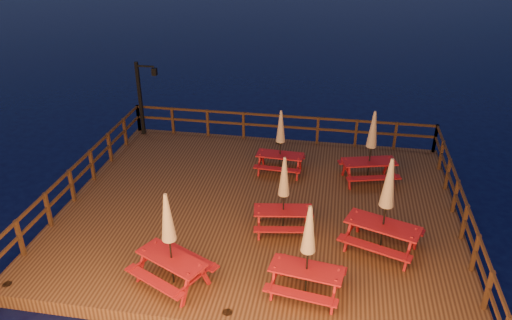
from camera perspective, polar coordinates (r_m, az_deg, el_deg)
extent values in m
plane|color=black|center=(15.82, 0.45, -6.47)|extent=(500.00, 500.00, 0.00)
cube|color=#3F2314|center=(15.71, 0.45, -5.86)|extent=(12.00, 10.00, 0.40)
cylinder|color=#3B2312|center=(14.58, -25.97, -14.70)|extent=(0.24, 0.24, 1.40)
cylinder|color=#3B2312|center=(21.24, -12.55, 1.31)|extent=(0.24, 0.24, 1.40)
cylinder|color=#3B2312|center=(19.90, 2.61, 0.13)|extent=(0.24, 0.24, 1.40)
cylinder|color=#3B2312|center=(20.09, 18.65, -1.13)|extent=(0.24, 0.24, 1.40)
cube|color=#3B2312|center=(19.39, 2.81, 5.06)|extent=(11.70, 0.06, 0.09)
cube|color=#3B2312|center=(19.56, 2.78, 3.86)|extent=(11.70, 0.06, 0.09)
cube|color=#3B2312|center=(20.62, -10.27, 4.55)|extent=(0.10, 0.10, 1.10)
cube|color=#3B2312|center=(19.59, 2.78, 3.71)|extent=(0.10, 0.10, 1.10)
cube|color=#3B2312|center=(19.64, 16.46, 2.62)|extent=(0.10, 0.10, 1.10)
cube|color=#3B2312|center=(16.90, -19.50, -0.12)|extent=(0.06, 9.70, 0.09)
cube|color=#3B2312|center=(17.10, -19.27, -1.44)|extent=(0.06, 9.70, 0.09)
cube|color=#3B2312|center=(14.42, -26.26, -8.96)|extent=(0.10, 0.10, 1.10)
cube|color=#3B2312|center=(17.13, -19.24, -1.61)|extent=(0.10, 0.10, 1.10)
cube|color=#3B2312|center=(20.22, -14.29, 3.64)|extent=(0.10, 0.10, 1.10)
cube|color=#3B2312|center=(15.37, 22.57, -3.56)|extent=(0.06, 9.70, 0.09)
cube|color=#3B2312|center=(15.59, 22.27, -4.97)|extent=(0.06, 9.70, 0.09)
cube|color=#3B2312|center=(12.59, 25.40, -14.56)|extent=(0.10, 0.10, 1.10)
cube|color=#3B2312|center=(15.62, 22.24, -5.14)|extent=(0.10, 0.10, 1.10)
cube|color=#3B2312|center=(18.96, 20.21, 1.11)|extent=(0.10, 0.10, 1.10)
cube|color=black|center=(20.33, -13.09, 6.81)|extent=(0.12, 0.12, 3.00)
cube|color=black|center=(19.77, -12.56, 10.43)|extent=(0.70, 0.06, 0.06)
cube|color=black|center=(19.70, -11.54, 9.86)|extent=(0.18, 0.18, 0.28)
sphere|color=#F0A460|center=(19.70, -11.54, 9.86)|extent=(0.14, 0.14, 0.14)
cube|color=maroon|center=(12.48, -9.65, -11.02)|extent=(1.92, 1.43, 0.05)
cube|color=maroon|center=(12.98, -7.65, -10.78)|extent=(1.73, 1.05, 0.05)
cube|color=maroon|center=(12.37, -11.55, -13.44)|extent=(1.73, 1.05, 0.05)
cube|color=maroon|center=(13.32, -10.82, -10.33)|extent=(0.10, 0.12, 0.75)
cube|color=maroon|center=(13.00, -12.95, -11.69)|extent=(0.10, 0.12, 0.75)
cube|color=maroon|center=(12.47, -5.93, -12.97)|extent=(0.10, 0.12, 0.75)
cube|color=maroon|center=(12.12, -8.06, -14.55)|extent=(0.10, 0.12, 0.75)
cylinder|color=black|center=(12.17, -9.83, -9.18)|extent=(0.04, 0.04, 2.50)
cone|color=#A07E63|center=(11.78, -10.10, -6.44)|extent=(0.36, 0.36, 1.25)
sphere|color=black|center=(11.47, -10.34, -4.04)|extent=(0.07, 0.07, 0.07)
cube|color=maroon|center=(12.08, 5.81, -12.34)|extent=(1.82, 0.93, 0.05)
cube|color=maroon|center=(12.71, 6.37, -11.74)|extent=(1.76, 0.53, 0.05)
cube|color=maroon|center=(11.84, 5.08, -15.15)|extent=(1.76, 0.53, 0.05)
cube|color=maroon|center=(12.68, 2.81, -12.10)|extent=(0.07, 0.10, 0.73)
cube|color=maroon|center=(12.21, 1.97, -13.92)|extent=(0.07, 0.10, 0.73)
cube|color=maroon|center=(12.47, 9.41, -13.31)|extent=(0.07, 0.10, 0.73)
cube|color=maroon|center=(12.00, 8.86, -15.23)|extent=(0.07, 0.10, 0.73)
cylinder|color=black|center=(11.78, 5.93, -10.54)|extent=(0.04, 0.04, 2.42)
cone|color=#A07E63|center=(11.38, 6.09, -7.85)|extent=(0.35, 0.35, 1.21)
sphere|color=black|center=(11.06, 6.23, -5.47)|extent=(0.07, 0.07, 0.07)
cube|color=maroon|center=(13.74, 14.33, -7.21)|extent=(2.09, 1.38, 0.05)
cube|color=maroon|center=(14.45, 14.94, -6.97)|extent=(1.93, 0.95, 0.05)
cube|color=maroon|center=(13.41, 13.34, -9.75)|extent=(1.93, 0.95, 0.05)
cube|color=maroon|center=(14.42, 11.48, -6.99)|extent=(0.10, 0.12, 0.81)
cube|color=maroon|center=(13.86, 10.48, -8.46)|extent=(0.10, 0.12, 0.81)
cube|color=maroon|center=(14.13, 17.73, -8.66)|extent=(0.10, 0.12, 0.81)
cube|color=maroon|center=(13.56, 16.99, -10.25)|extent=(0.10, 0.12, 0.81)
cylinder|color=black|center=(13.45, 14.59, -5.31)|extent=(0.05, 0.05, 2.70)
cone|color=#A07E63|center=(13.07, 14.98, -2.52)|extent=(0.39, 0.39, 1.35)
sphere|color=black|center=(12.77, 15.32, -0.08)|extent=(0.08, 0.08, 0.08)
cube|color=maroon|center=(17.19, 2.77, 0.59)|extent=(1.64, 0.71, 0.04)
cube|color=maroon|center=(17.78, 3.07, 0.58)|extent=(1.62, 0.34, 0.04)
cube|color=maroon|center=(16.84, 2.42, -1.03)|extent=(1.62, 0.34, 0.04)
cube|color=maroon|center=(17.71, 0.79, 0.27)|extent=(0.06, 0.09, 0.67)
cube|color=maroon|center=(17.20, 0.37, -0.61)|extent=(0.06, 0.09, 0.67)
cube|color=maroon|center=(17.51, 5.08, -0.18)|extent=(0.06, 0.09, 0.67)
cube|color=maroon|center=(17.00, 4.79, -1.08)|extent=(0.06, 0.09, 0.67)
cylinder|color=black|center=(16.99, 2.81, 1.94)|extent=(0.04, 0.04, 2.24)
cone|color=#A07E63|center=(16.73, 2.85, 3.87)|extent=(0.32, 0.32, 1.12)
sphere|color=black|center=(16.53, 2.90, 5.52)|extent=(0.06, 0.06, 0.06)
cube|color=maroon|center=(17.00, 12.83, -0.18)|extent=(1.89, 1.12, 0.05)
cube|color=maroon|center=(17.63, 12.18, -0.14)|extent=(1.78, 0.73, 0.05)
cube|color=maroon|center=(16.65, 13.30, -2.02)|extent=(1.78, 0.73, 0.05)
cube|color=maroon|center=(17.24, 10.05, -0.87)|extent=(0.08, 0.11, 0.74)
cube|color=maroon|center=(16.70, 10.60, -1.92)|extent=(0.08, 0.11, 0.74)
cube|color=maroon|center=(17.67, 14.68, -0.65)|extent=(0.08, 0.11, 0.74)
cube|color=maroon|center=(17.14, 15.36, -1.67)|extent=(0.08, 0.11, 0.74)
cylinder|color=black|center=(16.78, 13.00, 1.31)|extent=(0.04, 0.04, 2.46)
cone|color=#A07E63|center=(16.50, 13.25, 3.45)|extent=(0.35, 0.35, 1.23)
sphere|color=black|center=(16.28, 13.46, 5.29)|extent=(0.07, 0.07, 0.07)
cube|color=maroon|center=(14.15, 3.13, -5.75)|extent=(1.73, 0.89, 0.05)
cube|color=maroon|center=(14.77, 3.03, -5.47)|extent=(1.67, 0.51, 0.05)
cube|color=maroon|center=(13.85, 3.18, -7.95)|extent=(1.67, 0.51, 0.05)
cube|color=maroon|center=(14.58, 0.34, -6.22)|extent=(0.07, 0.10, 0.69)
cube|color=maroon|center=(14.08, 0.32, -7.58)|extent=(0.07, 0.10, 0.69)
cube|color=maroon|center=(14.64, 5.77, -6.23)|extent=(0.07, 0.10, 0.69)
cube|color=maroon|center=(14.14, 5.95, -7.59)|extent=(0.07, 0.10, 0.69)
cylinder|color=black|center=(13.91, 3.18, -4.17)|extent=(0.04, 0.04, 2.29)
cone|color=#A07E63|center=(13.58, 3.25, -1.86)|extent=(0.33, 0.33, 1.15)
sphere|color=black|center=(13.33, 3.31, 0.13)|extent=(0.06, 0.06, 0.06)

